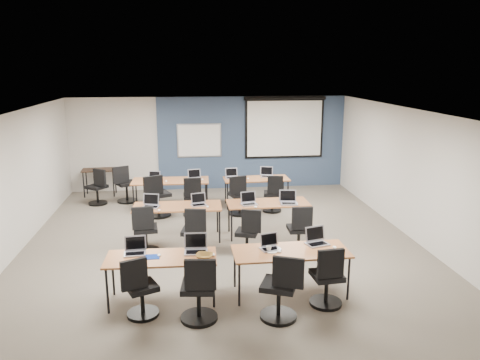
{
  "coord_description": "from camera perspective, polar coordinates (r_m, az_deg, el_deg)",
  "views": [
    {
      "loc": [
        -0.7,
        -9.04,
        3.56
      ],
      "look_at": [
        0.41,
        0.4,
        1.23
      ],
      "focal_mm": 35.0,
      "sensor_mm": 36.0,
      "label": 1
    }
  ],
  "objects": [
    {
      "name": "laptop_11",
      "position": [
        12.27,
        3.32,
        0.72
      ],
      "size": [
        0.33,
        0.28,
        0.25
      ],
      "rotation": [
        0.0,
        0.0,
        -0.29
      ],
      "color": "silver",
      "rests_on": "training_table_back_right"
    },
    {
      "name": "laptop_2",
      "position": [
        7.51,
        3.66,
        -7.92
      ],
      "size": [
        0.3,
        0.26,
        0.23
      ],
      "rotation": [
        0.0,
        0.0,
        0.27
      ],
      "color": "#B9B9B9",
      "rests_on": "training_table_front_right"
    },
    {
      "name": "training_table_mid_right",
      "position": [
        9.99,
        3.41,
        -3.0
      ],
      "size": [
        1.73,
        0.72,
        0.73
      ],
      "rotation": [
        0.0,
        0.0,
        0.02
      ],
      "color": "brown",
      "rests_on": "floor"
    },
    {
      "name": "laptop_0",
      "position": [
        7.5,
        -12.67,
        -8.25
      ],
      "size": [
        0.33,
        0.28,
        0.25
      ],
      "rotation": [
        0.0,
        0.0,
        0.07
      ],
      "color": "#BDBDC0",
      "rests_on": "training_table_front_left"
    },
    {
      "name": "utility_table",
      "position": [
        13.64,
        -16.8,
        0.89
      ],
      "size": [
        0.92,
        0.51,
        0.75
      ],
      "rotation": [
        0.0,
        0.0,
        0.06
      ],
      "color": "black",
      "rests_on": "floor"
    },
    {
      "name": "mouse_9",
      "position": [
        11.94,
        -4.61,
        0.08
      ],
      "size": [
        0.09,
        0.11,
        0.03
      ],
      "primitive_type": "ellipsoid",
      "rotation": [
        0.0,
        0.0,
        -0.33
      ],
      "color": "white",
      "rests_on": "training_table_back_left"
    },
    {
      "name": "spare_chair_a",
      "position": [
        12.79,
        -13.8,
        -0.85
      ],
      "size": [
        0.59,
        0.53,
        1.01
      ],
      "rotation": [
        0.0,
        0.0,
        0.5
      ],
      "color": "black",
      "rests_on": "floor"
    },
    {
      "name": "mouse_8",
      "position": [
        11.86,
        -8.98,
        -0.15
      ],
      "size": [
        0.06,
        0.09,
        0.03
      ],
      "primitive_type": "ellipsoid",
      "rotation": [
        0.0,
        0.0,
        -0.02
      ],
      "color": "white",
      "rests_on": "training_table_back_left"
    },
    {
      "name": "laptop_6",
      "position": [
        9.82,
        1.07,
        -2.6
      ],
      "size": [
        0.33,
        0.28,
        0.25
      ],
      "rotation": [
        0.0,
        0.0,
        0.22
      ],
      "color": "#AFAFAF",
      "rests_on": "training_table_mid_right"
    },
    {
      "name": "wall_left",
      "position": [
        9.87,
        -26.05,
        -0.6
      ],
      "size": [
        0.04,
        9.0,
        2.7
      ],
      "primitive_type": "cube",
      "color": "beige",
      "rests_on": "ground"
    },
    {
      "name": "laptop_8",
      "position": [
        12.02,
        -10.4,
        0.21
      ],
      "size": [
        0.3,
        0.25,
        0.23
      ],
      "rotation": [
        0.0,
        0.0,
        -0.2
      ],
      "color": "silver",
      "rests_on": "training_table_back_left"
    },
    {
      "name": "wall_back",
      "position": [
        13.73,
        -3.73,
        4.48
      ],
      "size": [
        8.0,
        0.04,
        2.7
      ],
      "primitive_type": "cube",
      "color": "beige",
      "rests_on": "ground"
    },
    {
      "name": "mouse_6",
      "position": [
        9.61,
        1.91,
        -3.28
      ],
      "size": [
        0.07,
        0.11,
        0.04
      ],
      "primitive_type": "ellipsoid",
      "rotation": [
        0.0,
        0.0,
        -0.06
      ],
      "color": "white",
      "rests_on": "training_table_mid_right"
    },
    {
      "name": "task_chair_0",
      "position": [
        7.06,
        -12.08,
        -13.25
      ],
      "size": [
        0.5,
        0.47,
        0.95
      ],
      "rotation": [
        0.0,
        0.0,
        0.42
      ],
      "color": "black",
      "rests_on": "floor"
    },
    {
      "name": "blue_accent_panel",
      "position": [
        13.83,
        1.47,
        4.57
      ],
      "size": [
        5.5,
        0.04,
        2.7
      ],
      "primitive_type": "cube",
      "color": "#3D5977",
      "rests_on": "wall_back"
    },
    {
      "name": "laptop_4",
      "position": [
        9.81,
        -10.8,
        -2.86
      ],
      "size": [
        0.33,
        0.28,
        0.25
      ],
      "rotation": [
        0.0,
        0.0,
        -0.26
      ],
      "color": "#AAAAAC",
      "rests_on": "training_table_mid_left"
    },
    {
      "name": "laptop_7",
      "position": [
        9.92,
        5.95,
        -2.48
      ],
      "size": [
        0.36,
        0.3,
        0.27
      ],
      "rotation": [
        0.0,
        0.0,
        -0.14
      ],
      "color": "#B5B6B6",
      "rests_on": "training_table_mid_right"
    },
    {
      "name": "task_chair_1",
      "position": [
        6.82,
        -5.0,
        -13.71
      ],
      "size": [
        0.54,
        0.54,
        1.02
      ],
      "rotation": [
        0.0,
        0.0,
        -0.11
      ],
      "color": "black",
      "rests_on": "floor"
    },
    {
      "name": "mouse_3",
      "position": [
        7.69,
        11.47,
        -8.03
      ],
      "size": [
        0.07,
        0.1,
        0.03
      ],
      "primitive_type": "ellipsoid",
      "rotation": [
        0.0,
        0.0,
        -0.07
      ],
      "color": "white",
      "rests_on": "training_table_front_right"
    },
    {
      "name": "projector_screen",
      "position": [
        13.85,
        5.44,
        6.77
      ],
      "size": [
        2.4,
        0.1,
        1.82
      ],
      "color": "black",
      "rests_on": "wall_back"
    },
    {
      "name": "laptop_9",
      "position": [
        12.0,
        -5.58,
        0.37
      ],
      "size": [
        0.33,
        0.28,
        0.25
      ],
      "rotation": [
        0.0,
        0.0,
        0.17
      ],
      "color": "#BDBDBD",
      "rests_on": "training_table_back_left"
    },
    {
      "name": "task_chair_10",
      "position": [
        11.38,
        -0.1,
        -2.27
      ],
      "size": [
        0.54,
        0.53,
        1.01
      ],
      "rotation": [
        0.0,
        0.0,
        0.31
      ],
      "color": "black",
      "rests_on": "floor"
    },
    {
      "name": "blue_mousepad",
      "position": [
        7.33,
        -10.71,
        -9.19
      ],
      "size": [
        0.24,
        0.2,
        0.01
      ],
      "primitive_type": "cube",
      "rotation": [
        0.0,
        0.0,
        0.02
      ],
      "color": "navy",
      "rests_on": "training_table_front_left"
    },
    {
      "name": "training_table_front_right",
      "position": [
        7.5,
        6.18,
        -8.86
      ],
      "size": [
        1.82,
        0.76,
        0.73
      ],
      "rotation": [
        0.0,
        0.0,
        0.02
      ],
      "color": "brown",
      "rests_on": "floor"
    },
    {
      "name": "mouse_1",
      "position": [
        7.27,
        -3.29,
        -9.07
      ],
      "size": [
        0.08,
        0.1,
        0.03
      ],
      "primitive_type": "ellipsoid",
      "rotation": [
        0.0,
        0.0,
        -0.28
      ],
      "color": "white",
      "rests_on": "training_table_front_left"
    },
    {
      "name": "task_chair_2",
      "position": [
        6.86,
        5.01,
        -13.52
      ],
      "size": [
        0.57,
        0.54,
        1.02
      ],
      "rotation": [
        0.0,
        0.0,
        -0.39
      ],
      "color": "black",
      "rests_on": "floor"
    },
    {
      "name": "task_chair_6",
      "position": [
        9.02,
        0.99,
        -6.83
      ],
      "size": [
        0.47,
        0.46,
        0.95
      ],
      "rotation": [
        0.0,
        0.0,
        -0.32
      ],
      "color": "black",
      "rests_on": "floor"
    },
    {
      "name": "training_table_mid_left",
      "position": [
        9.81,
        -7.65,
        -3.39
      ],
      "size": [
        1.83,
        0.76,
        0.73
      ],
      "rotation": [
        0.0,
        0.0,
        -0.02
      ],
      "color": "#915F38",
      "rests_on": "floor"
    },
    {
      "name": "mouse_4",
      "position": [
        9.53,
        -9.83,
        -3.64
      ],
      "size": [
        0.08,
        0.11,
        0.03
      ],
      "primitive_type": "ellipsoid",
      "rotation": [
        0.0,
        0.0,
        -0.21
      ],
      "color": "white",
      "rests_on": "training_table_mid_left"
    },
    {
      "name": "task_chair_7",
      "position": [
        9.2,
        7.28,
        -6.44
      ],
      "size": [
        0.49,
        0.49,
        0.97
      ],
      "rotation": [
        0.0,
        0.0,
        -0.02
      ],
      "color": "black",
      "rests_on": "floor"
    },
    {
      "name": "mouse_5",
      "position": [
        9.64,
        -3.99,
        -3.26
      ],
      "size": [
        0.07,
        0.1,
        0.03
      ],
      "primitive_type": "ellipsoid",
      "rotation": [
        0.0,
        0.0,
        0.11
      ],
      "color": "white",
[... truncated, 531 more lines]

